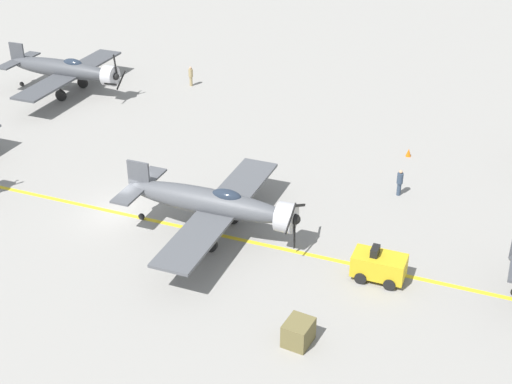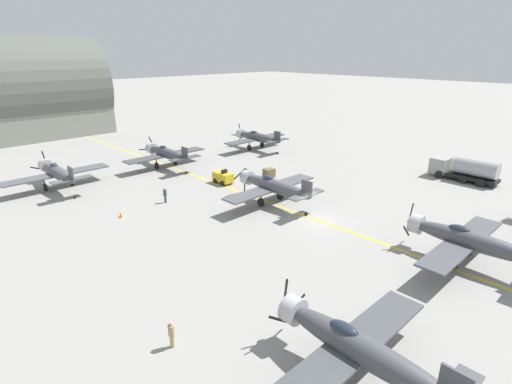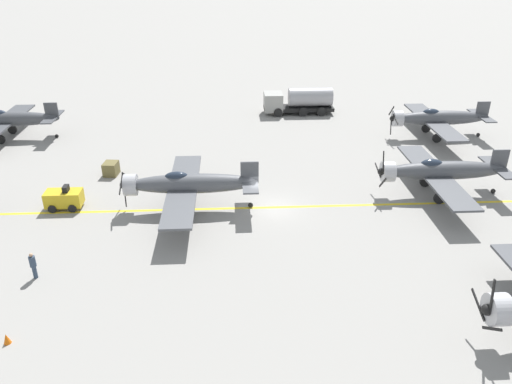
# 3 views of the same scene
# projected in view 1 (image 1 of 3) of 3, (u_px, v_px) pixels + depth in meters

# --- Properties ---
(ground_plane) EXTENTS (400.00, 400.00, 0.00)m
(ground_plane) POSITION_uv_depth(u_px,v_px,m) (124.00, 214.00, 40.69)
(ground_plane) COLOR gray
(taxiway_stripe) EXTENTS (0.30, 160.00, 0.01)m
(taxiway_stripe) POSITION_uv_depth(u_px,v_px,m) (124.00, 214.00, 40.69)
(taxiway_stripe) COLOR yellow
(taxiway_stripe) RESTS_ON ground
(airplane_mid_center) EXTENTS (12.00, 9.98, 3.65)m
(airplane_mid_center) POSITION_uv_depth(u_px,v_px,m) (214.00, 203.00, 37.75)
(airplane_mid_center) COLOR #505358
(airplane_mid_center) RESTS_ON ground
(airplane_near_left) EXTENTS (12.00, 9.98, 3.79)m
(airplane_near_left) POSITION_uv_depth(u_px,v_px,m) (66.00, 70.00, 56.02)
(airplane_near_left) COLOR #45474D
(airplane_near_left) RESTS_ON ground
(tow_tractor) EXTENTS (1.57, 2.60, 1.79)m
(tow_tractor) POSITION_uv_depth(u_px,v_px,m) (379.00, 265.00, 34.91)
(tow_tractor) COLOR gold
(tow_tractor) RESTS_ON ground
(ground_crew_walking) EXTENTS (0.36, 0.36, 1.64)m
(ground_crew_walking) POSITION_uv_depth(u_px,v_px,m) (191.00, 75.00, 58.10)
(ground_crew_walking) COLOR tan
(ground_crew_walking) RESTS_ON ground
(ground_crew_inspecting) EXTENTS (0.36, 0.36, 1.67)m
(ground_crew_inspecting) POSITION_uv_depth(u_px,v_px,m) (400.00, 181.00, 42.20)
(ground_crew_inspecting) COLOR #334256
(ground_crew_inspecting) RESTS_ON ground
(supply_crate_by_tanker) EXTENTS (1.45, 1.26, 1.11)m
(supply_crate_by_tanker) POSITION_uv_depth(u_px,v_px,m) (298.00, 332.00, 30.93)
(supply_crate_by_tanker) COLOR brown
(supply_crate_by_tanker) RESTS_ON ground
(traffic_cone) EXTENTS (0.36, 0.36, 0.55)m
(traffic_cone) POSITION_uv_depth(u_px,v_px,m) (409.00, 152.00, 47.04)
(traffic_cone) COLOR orange
(traffic_cone) RESTS_ON ground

